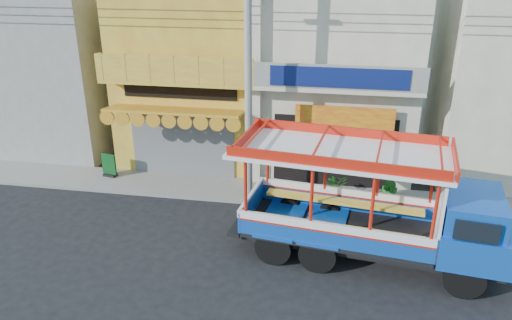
{
  "coord_description": "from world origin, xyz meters",
  "views": [
    {
      "loc": [
        2.04,
        -12.92,
        8.66
      ],
      "look_at": [
        -0.6,
        2.5,
        2.01
      ],
      "focal_mm": 35.0,
      "sensor_mm": 36.0,
      "label": 1
    }
  ],
  "objects_px": {
    "utility_pole": "(253,67)",
    "potted_plant_b": "(389,194)",
    "songthaew_truck": "(390,209)",
    "green_sign": "(109,167)",
    "potted_plant_a": "(336,185)",
    "potted_plant_c": "(390,185)"
  },
  "relations": [
    {
      "from": "green_sign",
      "to": "utility_pole",
      "type": "bearing_deg",
      "value": -8.96
    },
    {
      "from": "utility_pole",
      "to": "potted_plant_b",
      "type": "distance_m",
      "value": 6.61
    },
    {
      "from": "potted_plant_a",
      "to": "green_sign",
      "type": "bearing_deg",
      "value": 159.82
    },
    {
      "from": "potted_plant_a",
      "to": "potted_plant_b",
      "type": "distance_m",
      "value": 1.95
    },
    {
      "from": "potted_plant_c",
      "to": "potted_plant_a",
      "type": "bearing_deg",
      "value": -57.01
    },
    {
      "from": "utility_pole",
      "to": "green_sign",
      "type": "bearing_deg",
      "value": 171.04
    },
    {
      "from": "songthaew_truck",
      "to": "green_sign",
      "type": "relative_size",
      "value": 8.48
    },
    {
      "from": "green_sign",
      "to": "potted_plant_b",
      "type": "bearing_deg",
      "value": -3.93
    },
    {
      "from": "songthaew_truck",
      "to": "potted_plant_a",
      "type": "bearing_deg",
      "value": 112.41
    },
    {
      "from": "utility_pole",
      "to": "potted_plant_b",
      "type": "bearing_deg",
      "value": 2.4
    },
    {
      "from": "potted_plant_a",
      "to": "potted_plant_c",
      "type": "xyz_separation_m",
      "value": [
        1.97,
        0.23,
        0.05
      ]
    },
    {
      "from": "potted_plant_a",
      "to": "potted_plant_b",
      "type": "relative_size",
      "value": 0.96
    },
    {
      "from": "potted_plant_b",
      "to": "green_sign",
      "type": "bearing_deg",
      "value": 45.18
    },
    {
      "from": "utility_pole",
      "to": "songthaew_truck",
      "type": "height_order",
      "value": "utility_pole"
    },
    {
      "from": "potted_plant_b",
      "to": "potted_plant_c",
      "type": "relative_size",
      "value": 0.94
    },
    {
      "from": "utility_pole",
      "to": "potted_plant_a",
      "type": "xyz_separation_m",
      "value": [
        3.01,
        0.64,
        -4.45
      ]
    },
    {
      "from": "green_sign",
      "to": "potted_plant_a",
      "type": "distance_m",
      "value": 9.1
    },
    {
      "from": "songthaew_truck",
      "to": "potted_plant_b",
      "type": "height_order",
      "value": "songthaew_truck"
    },
    {
      "from": "utility_pole",
      "to": "green_sign",
      "type": "height_order",
      "value": "utility_pole"
    },
    {
      "from": "utility_pole",
      "to": "green_sign",
      "type": "relative_size",
      "value": 29.07
    },
    {
      "from": "potted_plant_a",
      "to": "potted_plant_c",
      "type": "height_order",
      "value": "potted_plant_c"
    },
    {
      "from": "green_sign",
      "to": "potted_plant_b",
      "type": "relative_size",
      "value": 0.99
    }
  ]
}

